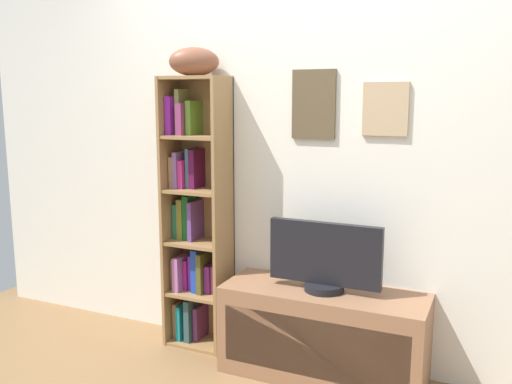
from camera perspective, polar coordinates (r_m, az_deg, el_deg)
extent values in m
cube|color=white|center=(3.20, 5.30, 3.53)|extent=(4.80, 0.06, 2.42)
cube|color=brown|center=(3.12, 6.07, 9.13)|extent=(0.25, 0.02, 0.39)
cube|color=#C5AA94|center=(3.12, 6.04, 9.13)|extent=(0.20, 0.01, 0.34)
cube|color=tan|center=(3.02, 13.41, 8.47)|extent=(0.24, 0.02, 0.29)
cube|color=#BFB296|center=(3.02, 13.39, 8.47)|extent=(0.19, 0.01, 0.24)
cube|color=#987245|center=(3.49, -8.85, -2.15)|extent=(0.02, 0.25, 1.69)
cube|color=#987245|center=(3.30, -3.42, -2.73)|extent=(0.02, 0.25, 1.69)
cube|color=#987245|center=(3.49, -5.19, -2.05)|extent=(0.39, 0.01, 1.69)
cube|color=#987245|center=(3.66, -5.96, -15.31)|extent=(0.35, 0.24, 0.02)
cube|color=#987245|center=(3.53, -6.06, -10.46)|extent=(0.35, 0.24, 0.02)
cube|color=#987245|center=(3.43, -6.16, -5.29)|extent=(0.35, 0.24, 0.02)
cube|color=#987245|center=(3.36, -6.26, 0.15)|extent=(0.35, 0.24, 0.02)
cube|color=#987245|center=(3.32, -6.36, 5.76)|extent=(0.35, 0.24, 0.02)
cube|color=#987245|center=(3.31, -6.48, 11.80)|extent=(0.35, 0.24, 0.02)
cube|color=#A27A4B|center=(3.71, -7.82, -12.90)|extent=(0.03, 0.17, 0.23)
cube|color=teal|center=(3.68, -7.39, -13.09)|extent=(0.03, 0.20, 0.23)
cube|color=#5A335B|center=(3.68, -6.84, -13.17)|extent=(0.02, 0.15, 0.21)
cube|color=#2B4E53|center=(3.64, -6.54, -12.94)|extent=(0.04, 0.19, 0.27)
cube|color=#612B5E|center=(3.64, -5.80, -13.34)|extent=(0.03, 0.16, 0.22)
cube|color=brown|center=(3.60, -8.06, -8.28)|extent=(0.02, 0.18, 0.20)
cube|color=#AE66A6|center=(3.56, -7.65, -8.26)|extent=(0.04, 0.20, 0.22)
cube|color=#AD2077|center=(3.57, -6.88, -8.42)|extent=(0.02, 0.14, 0.19)
cube|color=purple|center=(3.56, -6.38, -8.24)|extent=(0.03, 0.13, 0.22)
cube|color=#1D41BA|center=(3.51, -5.89, -8.03)|extent=(0.04, 0.17, 0.27)
cube|color=#50501F|center=(3.49, -5.34, -8.29)|extent=(0.03, 0.18, 0.26)
cube|color=#722480|center=(3.50, -4.63, -8.92)|extent=(0.04, 0.15, 0.18)
cube|color=#9A417A|center=(3.48, -3.95, -9.00)|extent=(0.04, 0.13, 0.18)
cube|color=#296D48|center=(3.52, -7.96, -2.92)|extent=(0.03, 0.14, 0.22)
cube|color=olive|center=(3.49, -7.45, -2.72)|extent=(0.04, 0.15, 0.26)
cube|color=#15581E|center=(3.46, -6.81, -2.59)|extent=(0.04, 0.15, 0.28)
cube|color=#673E8D|center=(3.44, -6.34, -2.94)|extent=(0.03, 0.16, 0.25)
cube|color=#A5774E|center=(3.45, -8.20, 2.15)|extent=(0.03, 0.17, 0.19)
cube|color=#82589B|center=(3.43, -7.79, 2.37)|extent=(0.03, 0.18, 0.22)
cube|color=#BD2979|center=(3.42, -7.28, 1.94)|extent=(0.03, 0.17, 0.17)
cube|color=#466F81|center=(3.41, -6.70, 2.55)|extent=(0.02, 0.14, 0.25)
cube|color=#53123F|center=(3.39, -6.21, 2.46)|extent=(0.04, 0.14, 0.24)
cube|color=purple|center=(3.41, -8.41, 7.94)|extent=(0.04, 0.19, 0.23)
cube|color=#96A258|center=(3.41, -7.67, 8.32)|extent=(0.03, 0.15, 0.27)
cube|color=#863665|center=(3.37, -7.31, 7.60)|extent=(0.04, 0.19, 0.19)
cube|color=#639B31|center=(3.37, -6.51, 7.74)|extent=(0.03, 0.15, 0.21)
ellipsoid|color=brown|center=(3.32, -6.51, 13.42)|extent=(0.34, 0.30, 0.17)
cube|color=#906345|center=(3.18, 7.04, -14.53)|extent=(1.14, 0.41, 0.51)
cube|color=brown|center=(3.00, 5.86, -15.99)|extent=(1.02, 0.01, 0.33)
cylinder|color=black|center=(3.07, 7.15, -9.86)|extent=(0.22, 0.22, 0.04)
cube|color=black|center=(3.01, 7.23, -6.40)|extent=(0.63, 0.04, 0.35)
cube|color=#31333F|center=(3.00, 7.16, -6.46)|extent=(0.59, 0.01, 0.31)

